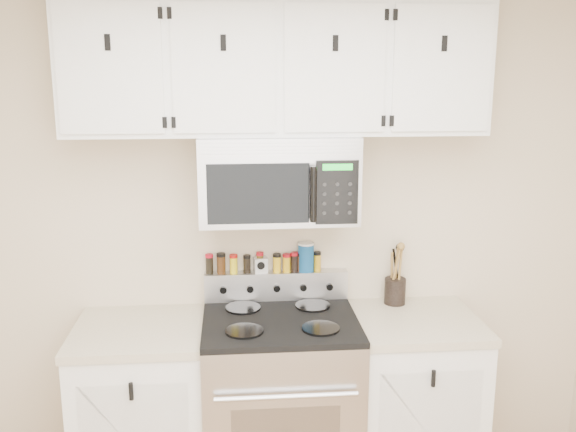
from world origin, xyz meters
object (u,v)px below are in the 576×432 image
at_px(utensil_crock, 395,289).
at_px(microwave, 278,178).
at_px(range, 280,404).
at_px(salt_canister, 306,257).

bearing_deg(utensil_crock, microwave, -170.56).
bearing_deg(utensil_crock, range, -159.90).
bearing_deg(microwave, salt_canister, 44.45).
xyz_separation_m(range, microwave, (0.00, 0.13, 1.14)).
height_order(range, utensil_crock, utensil_crock).
bearing_deg(salt_canister, utensil_crock, -6.01).
relative_size(microwave, salt_canister, 4.85).
distance_m(microwave, salt_canister, 0.50).
height_order(range, microwave, microwave).
distance_m(range, microwave, 1.15).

